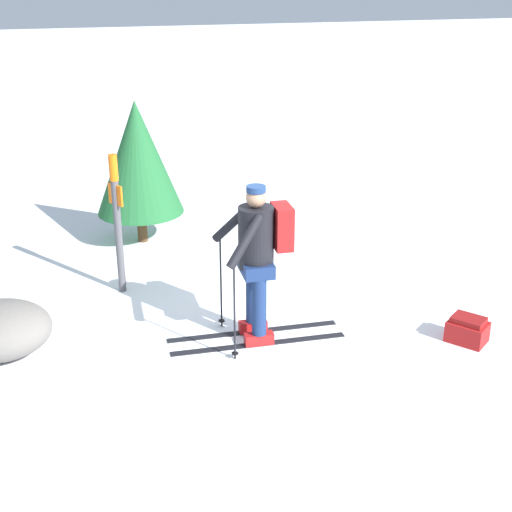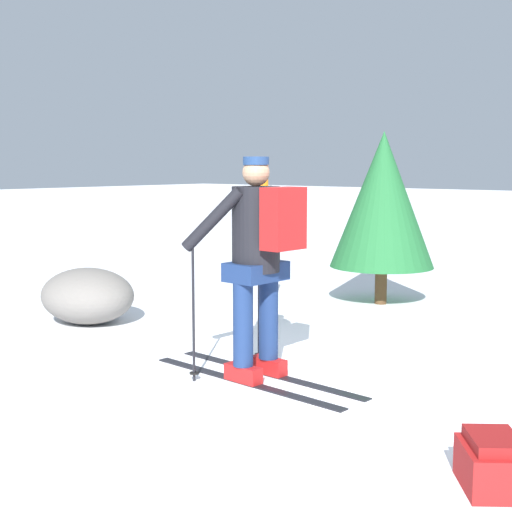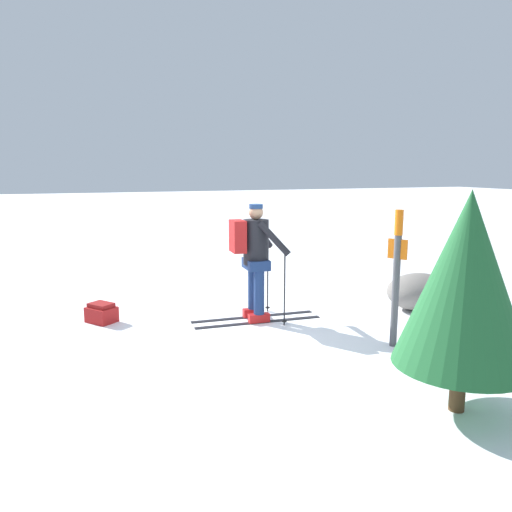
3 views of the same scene
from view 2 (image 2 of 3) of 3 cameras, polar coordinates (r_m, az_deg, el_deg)
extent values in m
plane|color=white|center=(5.77, 7.26, -9.00)|extent=(80.00, 80.00, 0.00)
cube|color=black|center=(5.39, -1.03, -10.03)|extent=(1.85, 0.19, 0.01)
cube|color=red|center=(5.38, -1.03, -9.37)|extent=(0.31, 0.13, 0.12)
cylinder|color=navy|center=(5.27, -1.04, -5.13)|extent=(0.15, 0.15, 0.69)
cube|color=black|center=(5.59, 0.99, -9.40)|extent=(1.85, 0.19, 0.01)
cube|color=red|center=(5.57, 0.99, -8.76)|extent=(0.31, 0.13, 0.12)
cylinder|color=navy|center=(5.48, 1.00, -4.66)|extent=(0.15, 0.15, 0.69)
cube|color=navy|center=(5.31, 0.00, -1.23)|extent=(0.33, 0.45, 0.14)
cylinder|color=black|center=(5.27, 0.00, 2.16)|extent=(0.36, 0.36, 0.63)
sphere|color=tan|center=(5.25, 0.00, 6.69)|extent=(0.20, 0.20, 0.20)
cylinder|color=navy|center=(5.25, 0.00, 7.63)|extent=(0.19, 0.19, 0.06)
cube|color=maroon|center=(5.09, 2.21, 3.02)|extent=(0.19, 0.33, 0.45)
cylinder|color=black|center=(5.32, -5.03, -4.46)|extent=(0.02, 0.02, 1.06)
cylinder|color=black|center=(5.44, -4.98, -9.31)|extent=(0.07, 0.07, 0.01)
cylinder|color=black|center=(5.19, -3.49, 2.92)|extent=(0.45, 0.31, 0.48)
cylinder|color=black|center=(5.82, 0.24, -3.41)|extent=(0.02, 0.02, 1.06)
cylinder|color=black|center=(5.93, 0.24, -7.88)|extent=(0.07, 0.07, 0.01)
cylinder|color=black|center=(5.59, 0.65, 3.25)|extent=(0.44, 0.35, 0.48)
cube|color=maroon|center=(3.90, 18.41, -15.79)|extent=(0.47, 0.49, 0.22)
cube|color=maroon|center=(3.84, 18.50, -13.88)|extent=(0.39, 0.40, 0.06)
cylinder|color=#4C4C51|center=(7.29, 0.59, 1.24)|extent=(0.09, 0.09, 1.68)
cylinder|color=orange|center=(7.25, 0.59, 6.66)|extent=(0.10, 0.10, 0.30)
cube|color=orange|center=(7.26, 0.59, 4.14)|extent=(0.14, 0.22, 0.24)
ellipsoid|color=slate|center=(7.50, -13.33, -3.11)|extent=(1.03, 0.88, 0.57)
cylinder|color=#4C331E|center=(8.43, 9.96, -2.31)|extent=(0.14, 0.14, 0.44)
cone|color=#1E5B2D|center=(8.33, 10.11, 4.47)|extent=(1.20, 1.20, 1.56)
camera|label=1|loc=(6.05, -77.06, 21.63)|focal=50.00mm
camera|label=3|loc=(10.60, 35.11, 9.03)|focal=35.00mm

